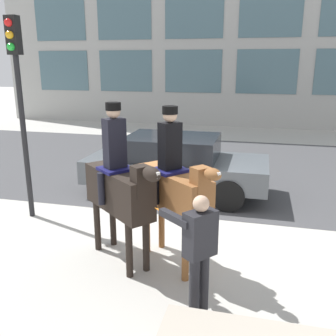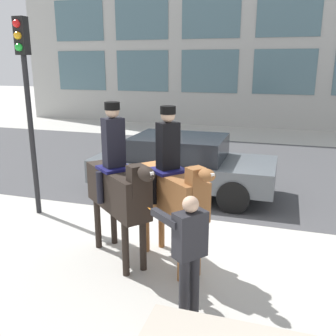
# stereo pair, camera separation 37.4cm
# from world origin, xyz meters

# --- Properties ---
(ground_plane) EXTENTS (80.00, 80.00, 0.00)m
(ground_plane) POSITION_xyz_m (0.00, 0.00, 0.00)
(ground_plane) COLOR #B2AFA8
(road_surface) EXTENTS (25.27, 8.50, 0.01)m
(road_surface) POSITION_xyz_m (0.00, 4.75, 0.00)
(road_surface) COLOR #444447
(road_surface) RESTS_ON ground_plane
(mounted_horse_lead) EXTENTS (1.67, 1.47, 2.63)m
(mounted_horse_lead) POSITION_xyz_m (-0.42, -1.57, 1.31)
(mounted_horse_lead) COLOR black
(mounted_horse_lead) RESTS_ON ground_plane
(mounted_horse_companion) EXTENTS (1.59, 1.45, 2.59)m
(mounted_horse_companion) POSITION_xyz_m (0.44, -1.45, 1.32)
(mounted_horse_companion) COLOR brown
(mounted_horse_companion) RESTS_ON ground_plane
(pedestrian_bystander) EXTENTS (0.89, 0.55, 1.71)m
(pedestrian_bystander) POSITION_xyz_m (1.07, -2.79, 1.01)
(pedestrian_bystander) COLOR #232328
(pedestrian_bystander) RESTS_ON ground_plane
(street_car_near_lane) EXTENTS (4.48, 2.01, 1.48)m
(street_car_near_lane) POSITION_xyz_m (-0.30, 1.94, 0.79)
(street_car_near_lane) COLOR #51565B
(street_car_near_lane) RESTS_ON ground_plane
(traffic_light) EXTENTS (0.24, 0.29, 4.09)m
(traffic_light) POSITION_xyz_m (-3.01, -0.26, 2.74)
(traffic_light) COLOR black
(traffic_light) RESTS_ON ground_plane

